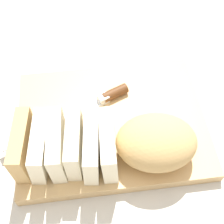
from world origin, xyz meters
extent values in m
plane|color=beige|center=(0.00, 0.00, 0.00)|extent=(3.00, 3.00, 0.00)
cube|color=tan|center=(0.00, 0.00, 0.01)|extent=(0.39, 0.31, 0.03)
ellipsoid|color=tan|center=(-0.07, 0.08, 0.07)|extent=(0.16, 0.13, 0.08)
cube|color=beige|center=(0.02, 0.08, 0.07)|extent=(0.04, 0.11, 0.08)
cube|color=beige|center=(0.05, 0.08, 0.07)|extent=(0.04, 0.12, 0.08)
cube|color=beige|center=(0.08, 0.06, 0.07)|extent=(0.04, 0.11, 0.08)
cube|color=beige|center=(0.11, 0.06, 0.07)|extent=(0.04, 0.11, 0.08)
cube|color=beige|center=(0.14, 0.06, 0.07)|extent=(0.05, 0.12, 0.08)
cube|color=tan|center=(0.17, 0.05, 0.07)|extent=(0.05, 0.12, 0.08)
cube|color=silver|center=(0.12, -0.01, 0.03)|extent=(0.22, 0.10, 0.00)
cylinder|color=#593319|center=(-0.02, -0.06, 0.04)|extent=(0.06, 0.04, 0.02)
cube|color=silver|center=(0.01, -0.05, 0.03)|extent=(0.03, 0.02, 0.02)
sphere|color=#996633|center=(-0.01, -0.06, 0.03)|extent=(0.01, 0.01, 0.01)
sphere|color=#996633|center=(0.04, -0.01, 0.03)|extent=(0.00, 0.00, 0.00)
sphere|color=#996633|center=(0.08, 0.01, 0.03)|extent=(0.01, 0.01, 0.01)
camera|label=1|loc=(0.06, 0.34, 0.57)|focal=51.46mm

